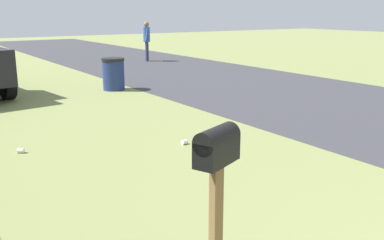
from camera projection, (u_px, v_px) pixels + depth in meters
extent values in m
cube|color=brown|center=(216.00, 218.00, 3.81)|extent=(0.09, 0.09, 1.00)
cube|color=black|center=(217.00, 151.00, 3.67)|extent=(0.36, 0.50, 0.22)
cylinder|color=black|center=(217.00, 139.00, 3.64)|extent=(0.36, 0.50, 0.20)
cube|color=red|center=(209.00, 140.00, 3.74)|extent=(0.02, 0.04, 0.18)
cylinder|color=black|center=(7.00, 85.00, 11.34)|extent=(0.79, 0.35, 0.76)
cylinder|color=navy|center=(114.00, 75.00, 12.69)|extent=(0.62, 0.62, 0.84)
cylinder|color=black|center=(113.00, 59.00, 12.57)|extent=(0.65, 0.65, 0.08)
cylinder|color=#2D3351|center=(147.00, 52.00, 19.81)|extent=(0.14, 0.14, 0.87)
cylinder|color=#2D3351|center=(147.00, 51.00, 19.95)|extent=(0.14, 0.14, 0.87)
cylinder|color=#335999|center=(147.00, 34.00, 19.69)|extent=(0.30, 0.30, 0.65)
sphere|color=#8C6647|center=(146.00, 24.00, 19.59)|extent=(0.24, 0.24, 0.24)
cylinder|color=#335999|center=(147.00, 34.00, 19.50)|extent=(0.09, 0.18, 0.60)
cylinder|color=#335999|center=(146.00, 33.00, 19.88)|extent=(0.09, 0.18, 0.60)
cylinder|color=white|center=(184.00, 142.00, 7.57)|extent=(0.09, 0.11, 0.08)
cylinder|color=white|center=(21.00, 151.00, 7.12)|extent=(0.13, 0.13, 0.08)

